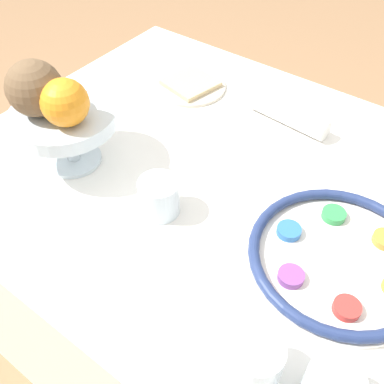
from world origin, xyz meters
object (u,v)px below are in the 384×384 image
seder_plate (339,258)px  orange_fruit (65,103)px  cup_far (255,361)px  cup_mid (159,197)px  coconut (35,88)px  bread_plate (191,85)px  napkin_roll (289,115)px  fruit_stand (65,122)px

seder_plate → orange_fruit: bearing=11.3°
seder_plate → cup_far: cup_far is taller
cup_mid → seder_plate: bearing=-164.9°
coconut → bread_plate: size_ratio=0.59×
orange_fruit → napkin_roll: 0.51m
seder_plate → coconut: 0.63m
bread_plate → coconut: bearing=81.4°
seder_plate → cup_mid: (0.33, 0.09, 0.02)m
bread_plate → fruit_stand: bearing=85.2°
coconut → bread_plate: bearing=-98.6°
bread_plate → cup_mid: (-0.21, 0.38, 0.03)m
fruit_stand → seder_plate: bearing=-171.2°
fruit_stand → cup_far: fruit_stand is taller
cup_far → coconut: bearing=-13.4°
fruit_stand → cup_mid: size_ratio=2.74×
cup_mid → cup_far: size_ratio=1.00×
fruit_stand → coconut: coconut is taller
fruit_stand → orange_fruit: bearing=156.8°
coconut → napkin_roll: coconut is taller
napkin_roll → coconut: bearing=51.3°
bread_plate → napkin_roll: 0.28m
napkin_roll → bread_plate: bearing=3.4°
seder_plate → coconut: coconut is taller
coconut → cup_far: (-0.58, 0.14, -0.15)m
coconut → cup_far: size_ratio=1.38×
fruit_stand → bread_plate: size_ratio=1.18×
seder_plate → orange_fruit: size_ratio=3.51×
fruit_stand → coconut: size_ratio=1.99×
fruit_stand → cup_far: bearing=163.3°
seder_plate → napkin_roll: (0.26, -0.31, 0.01)m
cup_far → bread_plate: bearing=-46.3°
napkin_roll → cup_far: size_ratio=2.54×
orange_fruit → bread_plate: 0.43m
fruit_stand → orange_fruit: size_ratio=2.37×
seder_plate → coconut: (0.60, 0.12, 0.17)m
fruit_stand → cup_mid: (-0.24, 0.00, -0.07)m
napkin_roll → fruit_stand: bearing=52.1°
coconut → bread_plate: (-0.06, -0.41, -0.18)m
seder_plate → napkin_roll: bearing=-49.4°
fruit_stand → coconut: 0.09m
orange_fruit → bread_plate: (0.01, -0.40, -0.17)m
seder_plate → cup_far: size_ratio=4.05×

